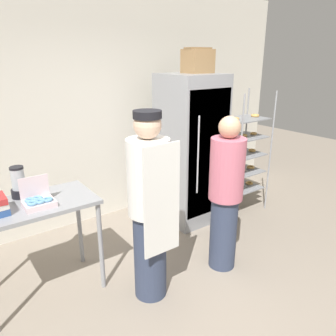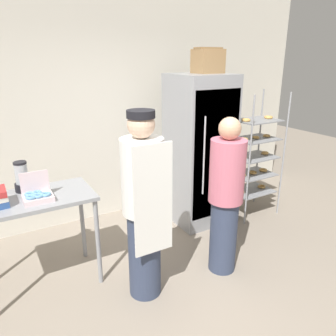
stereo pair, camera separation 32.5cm
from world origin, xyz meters
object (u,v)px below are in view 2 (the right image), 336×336
object	(u,v)px
baking_rack	(254,156)
person_customer	(226,197)
blender_pitcher	(22,178)
refrigerator	(199,151)
donut_box	(37,196)
cardboard_storage_box	(208,61)
person_baker	(144,206)

from	to	relation	value
baking_rack	person_customer	world-z (taller)	baking_rack
baking_rack	blender_pitcher	distance (m)	2.93
blender_pitcher	person_customer	world-z (taller)	person_customer
refrigerator	baking_rack	distance (m)	0.81
donut_box	cardboard_storage_box	xyz separation A→B (m)	(2.19, 0.52, 1.11)
refrigerator	person_customer	distance (m)	1.17
person_customer	person_baker	bearing A→B (deg)	175.10
donut_box	person_baker	xyz separation A→B (m)	(0.78, -0.51, -0.08)
blender_pitcher	cardboard_storage_box	distance (m)	2.50
blender_pitcher	person_baker	xyz separation A→B (m)	(0.86, -0.82, -0.16)
baking_rack	person_baker	size ratio (longest dim) A/B	0.99
cardboard_storage_box	person_baker	bearing A→B (deg)	-143.87
person_baker	person_customer	distance (m)	0.87
refrigerator	donut_box	distance (m)	2.14
person_baker	baking_rack	bearing A→B (deg)	20.46
person_customer	donut_box	bearing A→B (deg)	160.39
donut_box	baking_rack	bearing A→B (deg)	5.17
baking_rack	donut_box	bearing A→B (deg)	-174.83
donut_box	blender_pitcher	bearing A→B (deg)	104.00
donut_box	cardboard_storage_box	world-z (taller)	cardboard_storage_box
refrigerator	blender_pitcher	xyz separation A→B (m)	(-2.16, -0.18, 0.09)
person_customer	blender_pitcher	bearing A→B (deg)	152.67
baking_rack	person_baker	xyz separation A→B (m)	(-2.06, -0.77, 0.06)
person_baker	blender_pitcher	bearing A→B (deg)	136.48
person_baker	person_customer	size ratio (longest dim) A/B	1.07
person_customer	baking_rack	bearing A→B (deg)	35.08
refrigerator	blender_pitcher	world-z (taller)	refrigerator
baking_rack	person_baker	distance (m)	2.20
donut_box	person_baker	distance (m)	0.94
blender_pitcher	refrigerator	bearing A→B (deg)	4.79
person_baker	cardboard_storage_box	bearing A→B (deg)	36.13
person_customer	refrigerator	bearing A→B (deg)	67.76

